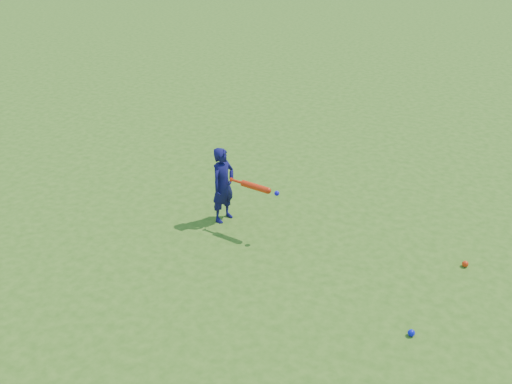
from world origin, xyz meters
TOP-DOWN VIEW (x-y plane):
  - ground at (0.00, 0.00)m, footprint 80.00×80.00m
  - child at (-0.43, -0.28)m, footprint 0.34×0.42m
  - ground_ball_red at (2.60, -0.15)m, footprint 0.07×0.07m
  - ground_ball_blue at (2.22, -1.56)m, footprint 0.07×0.07m
  - bat_swing at (0.10, -0.42)m, footprint 0.70×0.17m

SIDE VIEW (x-z plane):
  - ground at x=0.00m, z-range 0.00..0.00m
  - ground_ball_blue at x=2.22m, z-range 0.00..0.07m
  - ground_ball_red at x=2.60m, z-range 0.00..0.07m
  - child at x=-0.43m, z-range 0.00..1.02m
  - bat_swing at x=0.10m, z-range 0.61..0.69m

